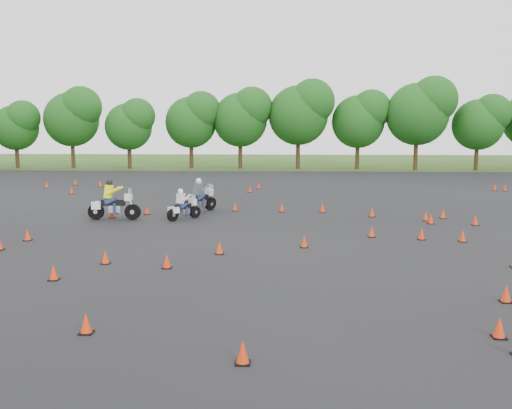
# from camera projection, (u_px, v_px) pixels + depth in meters

# --- Properties ---
(ground) EXTENTS (140.00, 140.00, 0.00)m
(ground) POSITION_uv_depth(u_px,v_px,m) (251.00, 252.00, 21.05)
(ground) COLOR #2D5119
(ground) RESTS_ON ground
(asphalt_pad) EXTENTS (62.00, 62.00, 0.00)m
(asphalt_pad) POSITION_uv_depth(u_px,v_px,m) (258.00, 224.00, 26.99)
(asphalt_pad) COLOR black
(asphalt_pad) RESTS_ON ground
(treeline) EXTENTS (87.33, 32.04, 10.78)m
(treeline) POSITION_uv_depth(u_px,v_px,m) (308.00, 126.00, 54.19)
(treeline) COLOR #1A4D16
(treeline) RESTS_ON ground
(traffic_cones) EXTENTS (36.99, 33.18, 0.45)m
(traffic_cones) POSITION_uv_depth(u_px,v_px,m) (260.00, 222.00, 26.02)
(traffic_cones) COLOR red
(traffic_cones) RESTS_ON asphalt_pad
(rider_grey) EXTENTS (2.01, 2.36, 1.84)m
(rider_grey) POSITION_uv_depth(u_px,v_px,m) (199.00, 195.00, 30.52)
(rider_grey) COLOR #45474E
(rider_grey) RESTS_ON ground
(rider_yellow) EXTENTS (2.61, 0.82, 2.01)m
(rider_yellow) POSITION_uv_depth(u_px,v_px,m) (114.00, 200.00, 27.95)
(rider_yellow) COLOR #FCFB16
(rider_yellow) RESTS_ON ground
(rider_white) EXTENTS (1.78, 1.89, 1.54)m
(rider_white) POSITION_uv_depth(u_px,v_px,m) (184.00, 204.00, 28.08)
(rider_white) COLOR silver
(rider_white) RESTS_ON ground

